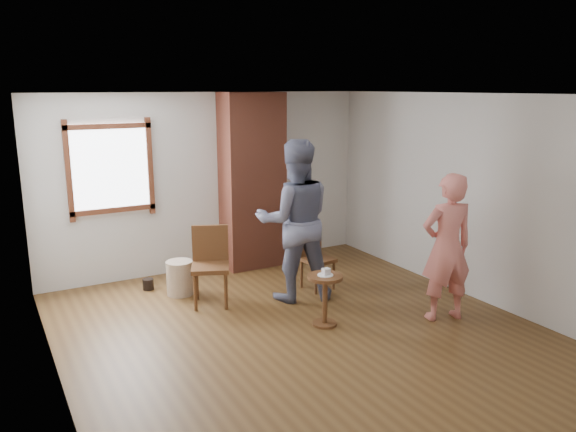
# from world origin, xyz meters

# --- Properties ---
(ground) EXTENTS (5.50, 5.50, 0.00)m
(ground) POSITION_xyz_m (0.00, 0.00, 0.00)
(ground) COLOR brown
(ground) RESTS_ON ground
(room_shell) EXTENTS (5.04, 5.52, 2.62)m
(room_shell) POSITION_xyz_m (-0.06, 0.61, 1.81)
(room_shell) COLOR silver
(room_shell) RESTS_ON ground
(brick_chimney) EXTENTS (0.90, 0.50, 2.60)m
(brick_chimney) POSITION_xyz_m (0.60, 2.50, 1.30)
(brick_chimney) COLOR #9E4F38
(brick_chimney) RESTS_ON ground
(stoneware_crock) EXTENTS (0.41, 0.41, 0.45)m
(stoneware_crock) POSITION_xyz_m (-0.79, 1.84, 0.23)
(stoneware_crock) COLOR #C5AC8E
(stoneware_crock) RESTS_ON ground
(dark_pot) EXTENTS (0.15, 0.15, 0.15)m
(dark_pot) POSITION_xyz_m (-1.12, 2.21, 0.07)
(dark_pot) COLOR black
(dark_pot) RESTS_ON ground
(dining_chair_left) EXTENTS (0.60, 0.60, 0.98)m
(dining_chair_left) POSITION_xyz_m (-0.54, 1.37, 0.55)
(dining_chair_left) COLOR brown
(dining_chair_left) RESTS_ON ground
(dining_chair_right) EXTENTS (0.43, 0.43, 0.82)m
(dining_chair_right) POSITION_xyz_m (0.89, 1.19, 0.46)
(dining_chair_right) COLOR brown
(dining_chair_right) RESTS_ON ground
(side_table) EXTENTS (0.40, 0.40, 0.60)m
(side_table) POSITION_xyz_m (0.34, 0.08, 0.40)
(side_table) COLOR brown
(side_table) RESTS_ON ground
(cake_plate) EXTENTS (0.18, 0.18, 0.01)m
(cake_plate) POSITION_xyz_m (0.34, 0.08, 0.60)
(cake_plate) COLOR white
(cake_plate) RESTS_ON side_table
(cake_slice) EXTENTS (0.08, 0.07, 0.06)m
(cake_slice) POSITION_xyz_m (0.35, 0.08, 0.64)
(cake_slice) COLOR silver
(cake_slice) RESTS_ON cake_plate
(man) EXTENTS (1.19, 1.06, 2.05)m
(man) POSITION_xyz_m (0.46, 0.99, 1.03)
(man) COLOR #141539
(man) RESTS_ON ground
(person_pink) EXTENTS (0.72, 0.56, 1.74)m
(person_pink) POSITION_xyz_m (1.66, -0.44, 0.87)
(person_pink) COLOR #F9877C
(person_pink) RESTS_ON ground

